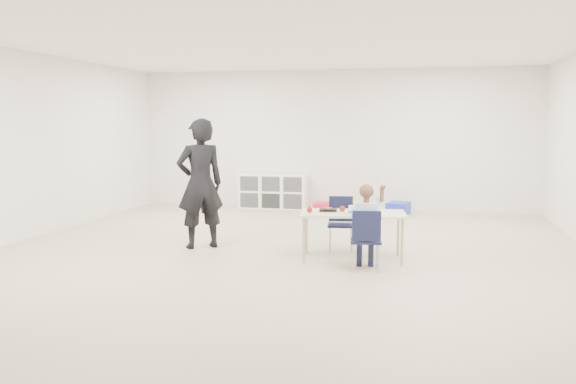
% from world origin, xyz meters
% --- Properties ---
extents(room, '(9.00, 9.02, 2.80)m').
position_xyz_m(room, '(0.00, 0.00, 1.40)').
color(room, tan).
rests_on(room, ground).
extents(table, '(1.40, 0.83, 0.61)m').
position_xyz_m(table, '(0.93, -0.05, 0.31)').
color(table, beige).
rests_on(table, ground).
extents(chair_near, '(0.39, 0.38, 0.73)m').
position_xyz_m(chair_near, '(1.15, -0.58, 0.36)').
color(chair_near, black).
rests_on(chair_near, ground).
extents(chair_far, '(0.39, 0.38, 0.73)m').
position_xyz_m(chair_far, '(0.71, 0.48, 0.36)').
color(chair_far, black).
rests_on(chair_far, ground).
extents(child, '(0.55, 0.55, 1.15)m').
position_xyz_m(child, '(1.15, -0.58, 0.57)').
color(child, '#B6D2F7').
rests_on(child, chair_near).
extents(lunch_tray_near, '(0.24, 0.19, 0.03)m').
position_xyz_m(lunch_tray_near, '(1.00, 0.03, 0.62)').
color(lunch_tray_near, black).
rests_on(lunch_tray_near, table).
extents(lunch_tray_far, '(0.24, 0.19, 0.03)m').
position_xyz_m(lunch_tray_far, '(0.61, -0.03, 0.62)').
color(lunch_tray_far, black).
rests_on(lunch_tray_far, table).
extents(milk_carton, '(0.08, 0.08, 0.10)m').
position_xyz_m(milk_carton, '(0.93, -0.18, 0.66)').
color(milk_carton, white).
rests_on(milk_carton, table).
extents(bread_roll, '(0.09, 0.09, 0.07)m').
position_xyz_m(bread_roll, '(1.23, -0.10, 0.64)').
color(bread_roll, tan).
rests_on(bread_roll, table).
extents(apple_near, '(0.07, 0.07, 0.07)m').
position_xyz_m(apple_near, '(0.80, -0.02, 0.64)').
color(apple_near, maroon).
rests_on(apple_near, table).
extents(apple_far, '(0.07, 0.07, 0.07)m').
position_xyz_m(apple_far, '(0.40, -0.19, 0.64)').
color(apple_far, maroon).
rests_on(apple_far, table).
extents(cubby_shelf, '(1.40, 0.40, 0.70)m').
position_xyz_m(cubby_shelf, '(-1.20, 4.28, 0.35)').
color(cubby_shelf, white).
rests_on(cubby_shelf, ground).
extents(adult, '(0.78, 0.74, 1.80)m').
position_xyz_m(adult, '(-1.22, 0.23, 0.90)').
color(adult, black).
rests_on(adult, ground).
extents(bin_red, '(0.37, 0.45, 0.21)m').
position_xyz_m(bin_red, '(-0.11, 3.89, 0.10)').
color(bin_red, red).
rests_on(bin_red, ground).
extents(bin_yellow, '(0.42, 0.51, 0.23)m').
position_xyz_m(bin_yellow, '(0.57, 3.88, 0.11)').
color(bin_yellow, yellow).
rests_on(bin_yellow, ground).
extents(bin_blue, '(0.47, 0.55, 0.24)m').
position_xyz_m(bin_blue, '(1.34, 3.98, 0.12)').
color(bin_blue, '#1730AF').
rests_on(bin_blue, ground).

